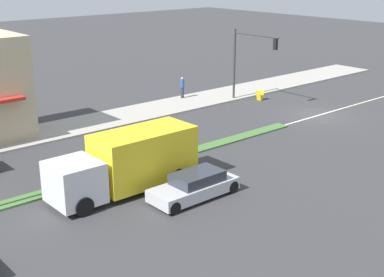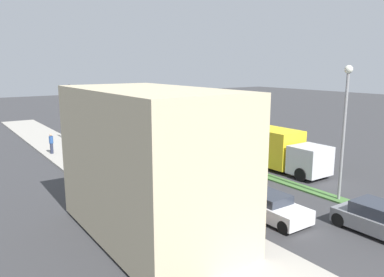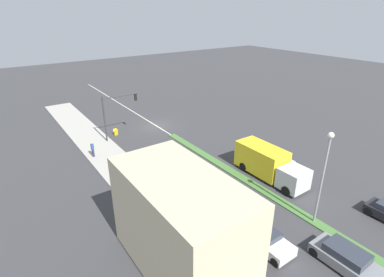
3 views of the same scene
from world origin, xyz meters
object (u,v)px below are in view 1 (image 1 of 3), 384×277
at_px(delivery_truck, 129,162).
at_px(sedan_silver, 195,186).
at_px(traffic_signal_main, 248,54).
at_px(warning_aframe_sign, 260,95).
at_px(pedestrian, 182,87).

xyz_separation_m(delivery_truck, sedan_silver, (-2.80, -1.83, -0.87)).
height_order(traffic_signal_main, warning_aframe_sign, traffic_signal_main).
bearing_deg(warning_aframe_sign, sedan_silver, 123.47).
bearing_deg(traffic_signal_main, delivery_truck, 116.17).
height_order(pedestrian, delivery_truck, delivery_truck).
distance_m(pedestrian, delivery_truck, 18.57).
bearing_deg(traffic_signal_main, sedan_silver, 126.36).
distance_m(traffic_signal_main, pedestrian, 5.99).
xyz_separation_m(traffic_signal_main, warning_aframe_sign, (-0.26, -1.33, -3.47)).
distance_m(pedestrian, warning_aframe_sign, 6.36).
relative_size(pedestrian, warning_aframe_sign, 2.05).
bearing_deg(traffic_signal_main, pedestrian, 37.63).
distance_m(traffic_signal_main, delivery_truck, 19.03).
height_order(pedestrian, warning_aframe_sign, pedestrian).
bearing_deg(traffic_signal_main, warning_aframe_sign, -100.88).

